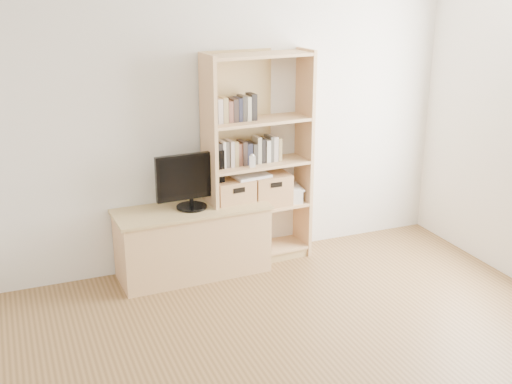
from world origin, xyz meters
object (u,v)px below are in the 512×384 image
bookshelf (258,160)px  baby_monitor (252,162)px  television (191,181)px  laptop (251,175)px  basket_right (270,189)px  basket_left (232,195)px  tv_stand (193,242)px

bookshelf → baby_monitor: bookshelf is taller
television → laptop: television is taller
laptop → basket_right: bearing=-2.3°
baby_monitor → basket_right: 0.40m
bookshelf → basket_left: (-0.25, -0.02, -0.28)m
tv_stand → basket_left: (0.39, 0.05, 0.38)m
baby_monitor → basket_right: baby_monitor is taller
television → bookshelf: bearing=3.2°
tv_stand → laptop: (0.57, 0.06, 0.53)m
television → basket_right: television is taller
basket_left → laptop: bearing=-3.3°
tv_stand → television: bearing=0.0°
laptop → bookshelf: bearing=4.6°
basket_left → baby_monitor: bearing=-35.3°
basket_right → tv_stand: bearing=-175.3°
television → basket_left: (0.39, 0.05, -0.19)m
basket_left → basket_right: basket_left is taller
tv_stand → bookshelf: bearing=4.5°
tv_stand → basket_left: basket_left is taller
television → tv_stand: bearing=0.0°
basket_left → basket_right: (0.37, 0.02, -0.00)m
television → baby_monitor: (0.55, -0.04, 0.12)m
basket_left → tv_stand: bearing=-177.0°
baby_monitor → basket_left: baby_monitor is taller
bookshelf → basket_right: 0.31m
bookshelf → basket_left: bearing=-178.8°
television → basket_right: size_ratio=1.77×
bookshelf → basket_right: size_ratio=5.57×
bookshelf → television: (-0.65, -0.07, -0.10)m
television → baby_monitor: 0.56m
tv_stand → baby_monitor: bearing=-6.0°
tv_stand → basket_right: size_ratio=3.77×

